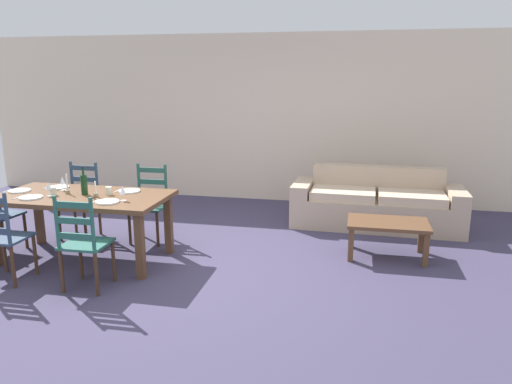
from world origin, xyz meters
TOP-DOWN VIEW (x-y plane):
  - ground_plane at (0.00, 0.00)m, footprint 9.60×9.60m
  - wall_far at (0.00, 3.30)m, footprint 9.60×0.16m
  - dining_table at (-1.27, 0.10)m, footprint 1.90×0.96m
  - dining_chair_near_left at (-1.71, -0.64)m, footprint 0.43×0.41m
  - dining_chair_near_right at (-0.83, -0.63)m, footprint 0.43×0.41m
  - dining_chair_far_left at (-1.75, 0.83)m, footprint 0.43×0.41m
  - dining_chair_far_right at (-0.82, 0.87)m, footprint 0.43×0.41m
  - dinner_plate_near_left at (-1.72, -0.15)m, footprint 0.24×0.24m
  - fork_near_left at (-1.87, -0.15)m, footprint 0.02×0.17m
  - dinner_plate_near_right at (-0.82, -0.15)m, footprint 0.24×0.24m
  - fork_near_right at (-0.97, -0.15)m, footprint 0.03×0.17m
  - dinner_plate_far_left at (-1.72, 0.35)m, footprint 0.24×0.24m
  - fork_far_left at (-1.87, 0.35)m, footprint 0.02×0.17m
  - dinner_plate_far_right at (-0.82, 0.35)m, footprint 0.24×0.24m
  - fork_far_right at (-0.97, 0.35)m, footprint 0.02×0.17m
  - dinner_plate_head_west at (-2.05, 0.10)m, footprint 0.24×0.24m
  - fork_head_west at (-2.20, 0.10)m, footprint 0.02×0.17m
  - wine_bottle at (-1.24, 0.12)m, footprint 0.07×0.07m
  - wine_glass_near_left at (-1.58, -0.02)m, footprint 0.06×0.06m
  - wine_glass_near_right at (-0.69, -0.05)m, footprint 0.06×0.06m
  - wine_glass_far_left at (-1.59, 0.26)m, footprint 0.06×0.06m
  - coffee_cup_primary at (-0.97, 0.17)m, footprint 0.07×0.07m
  - coffee_cup_secondary at (-1.56, 0.02)m, footprint 0.07×0.07m
  - candle_tall at (-1.45, 0.12)m, footprint 0.05×0.05m
  - candle_short at (-1.07, 0.06)m, footprint 0.05×0.05m
  - couch at (1.98, 2.10)m, footprint 2.30×0.87m
  - coffee_table at (2.07, 0.89)m, footprint 0.90×0.56m

SIDE VIEW (x-z plane):
  - ground_plane at x=0.00m, z-range -0.02..0.00m
  - couch at x=1.98m, z-range -0.11..0.69m
  - coffee_table at x=2.07m, z-range 0.15..0.57m
  - dining_chair_near_left at x=-1.71m, z-range 0.00..0.96m
  - dining_chair_near_right at x=-0.83m, z-range 0.00..0.96m
  - dining_chair_far_left at x=-1.75m, z-range 0.00..0.96m
  - dining_chair_far_right at x=-0.82m, z-range 0.00..0.96m
  - dining_table at x=-1.27m, z-range 0.29..1.04m
  - fork_near_left at x=-1.87m, z-range 0.75..0.76m
  - fork_near_right at x=-0.97m, z-range 0.75..0.76m
  - fork_far_left at x=-1.87m, z-range 0.75..0.76m
  - fork_far_right at x=-0.97m, z-range 0.75..0.76m
  - fork_head_west at x=-2.20m, z-range 0.75..0.76m
  - dinner_plate_near_left at x=-1.72m, z-range 0.75..0.77m
  - dinner_plate_near_right at x=-0.82m, z-range 0.75..0.77m
  - dinner_plate_far_left at x=-1.72m, z-range 0.75..0.77m
  - dinner_plate_far_right at x=-0.82m, z-range 0.75..0.77m
  - dinner_plate_head_west at x=-2.05m, z-range 0.75..0.77m
  - coffee_cup_primary at x=-0.97m, z-range 0.75..0.84m
  - coffee_cup_secondary at x=-1.56m, z-range 0.75..0.84m
  - candle_short at x=-1.07m, z-range 0.71..0.88m
  - candle_tall at x=-1.45m, z-range 0.70..0.92m
  - wine_glass_near_left at x=-1.58m, z-range 0.78..0.94m
  - wine_glass_near_right at x=-0.69m, z-range 0.78..0.94m
  - wine_glass_far_left at x=-1.59m, z-range 0.78..0.94m
  - wine_bottle at x=-1.24m, z-range 0.71..1.03m
  - wall_far at x=0.00m, z-range 0.00..2.70m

